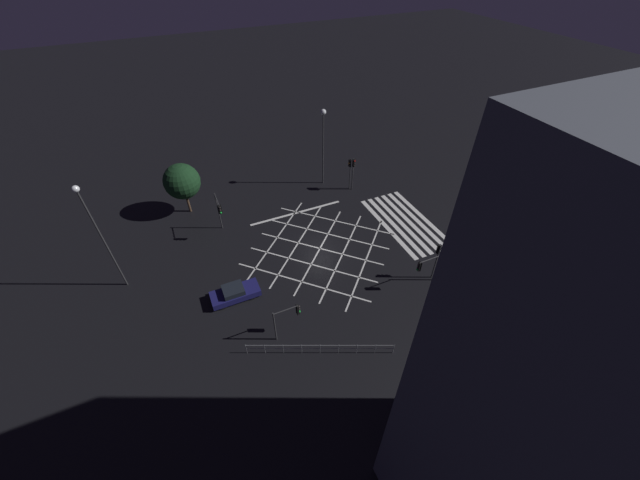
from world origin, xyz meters
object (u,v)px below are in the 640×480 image
object	(u,v)px
traffic_light_se_main	(354,168)
traffic_light_nw_cross	(289,315)
street_lamp_east	(94,222)
waiting_car	(235,293)
traffic_light_sw_main	(437,254)
street_lamp_west	(323,129)
traffic_light_sw_cross	(429,265)
traffic_light_ne_main	(219,209)
street_tree_near	(182,182)
traffic_light_se_cross	(350,168)

from	to	relation	value
traffic_light_se_main	traffic_light_nw_cross	distance (m)	21.14
street_lamp_east	waiting_car	distance (m)	11.99
traffic_light_se_main	traffic_light_nw_cross	world-z (taller)	traffic_light_se_main
traffic_light_sw_main	street_lamp_west	bearing A→B (deg)	7.41
traffic_light_sw_cross	street_lamp_east	bearing A→B (deg)	-24.63
traffic_light_ne_main	street_lamp_west	xyz separation A→B (m)	(4.70, -13.33, 3.75)
traffic_light_sw_main	street_lamp_west	world-z (taller)	street_lamp_west
street_tree_near	waiting_car	world-z (taller)	street_tree_near
street_lamp_west	traffic_light_se_main	bearing A→B (deg)	-138.11
traffic_light_se_main	traffic_light_se_cross	size ratio (longest dim) A/B	1.04
traffic_light_se_main	traffic_light_sw_cross	distance (m)	16.12
traffic_light_ne_main	traffic_light_sw_main	world-z (taller)	traffic_light_ne_main
traffic_light_se_cross	waiting_car	xyz separation A→B (m)	(-10.90, 16.66, -2.24)
traffic_light_sw_main	traffic_light_se_cross	distance (m)	15.83
street_lamp_east	waiting_car	bearing A→B (deg)	-122.84
waiting_car	traffic_light_ne_main	bearing A→B (deg)	83.12
street_tree_near	street_lamp_west	bearing A→B (deg)	-92.82
traffic_light_se_main	street_lamp_east	distance (m)	26.23
traffic_light_se_main	traffic_light_sw_main	distance (m)	15.46
traffic_light_sw_main	traffic_light_sw_cross	size ratio (longest dim) A/B	1.13
traffic_light_sw_cross	traffic_light_nw_cross	bearing A→B (deg)	-0.87
traffic_light_sw_cross	street_lamp_east	distance (m)	26.75
street_lamp_east	street_tree_near	distance (m)	11.59
street_tree_near	traffic_light_sw_main	bearing A→B (deg)	-136.24
traffic_light_nw_cross	traffic_light_ne_main	bearing A→B (deg)	97.82
traffic_light_nw_cross	waiting_car	size ratio (longest dim) A/B	0.80
street_lamp_west	traffic_light_sw_main	bearing A→B (deg)	-172.59
traffic_light_nw_cross	street_lamp_west	xyz separation A→B (m)	(18.72, -11.41, 4.55)
street_lamp_east	traffic_light_nw_cross	bearing A→B (deg)	-133.36
traffic_light_se_cross	waiting_car	distance (m)	20.03
traffic_light_se_main	street_lamp_west	bearing A→B (deg)	-138.11
traffic_light_sw_main	traffic_light_sw_cross	bearing A→B (deg)	115.19
traffic_light_sw_cross	street_tree_near	xyz separation A→B (m)	(19.69, 17.02, 1.31)
traffic_light_se_main	traffic_light_ne_main	distance (m)	16.00
traffic_light_ne_main	street_lamp_west	distance (m)	14.63
traffic_light_sw_main	traffic_light_se_cross	size ratio (longest dim) A/B	0.99
traffic_light_ne_main	traffic_light_nw_cross	size ratio (longest dim) A/B	1.33
traffic_light_ne_main	waiting_car	size ratio (longest dim) A/B	1.06
traffic_light_sw_main	waiting_car	bearing A→B (deg)	73.61
traffic_light_nw_cross	street_lamp_east	world-z (taller)	street_lamp_east
traffic_light_sw_main	waiting_car	distance (m)	17.61
traffic_light_nw_cross	street_lamp_west	size ratio (longest dim) A/B	0.36
traffic_light_ne_main	traffic_light_sw_cross	distance (m)	20.28
street_tree_near	street_lamp_east	bearing A→B (deg)	141.43
traffic_light_se_main	street_tree_near	bearing A→B (deg)	-101.15
traffic_light_se_main	traffic_light_sw_cross	size ratio (longest dim) A/B	1.19
traffic_light_se_main	street_lamp_west	xyz separation A→B (m)	(2.85, 2.56, 4.00)
traffic_light_sw_main	traffic_light_se_cross	world-z (taller)	traffic_light_se_cross
traffic_light_ne_main	street_lamp_east	bearing A→B (deg)	-71.28
traffic_light_ne_main	street_tree_near	xyz separation A→B (m)	(5.48, 2.57, 0.67)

